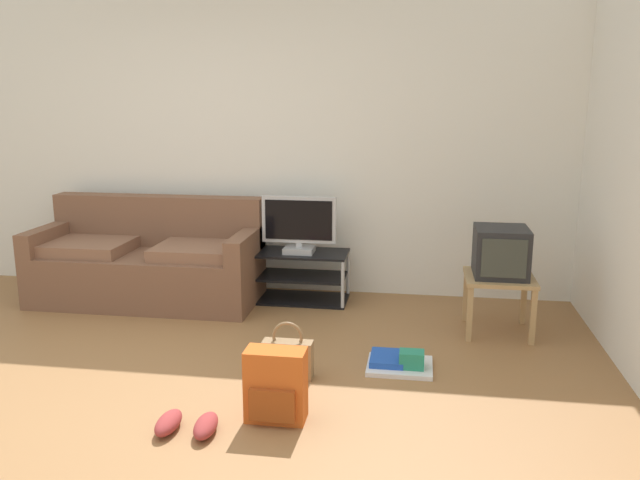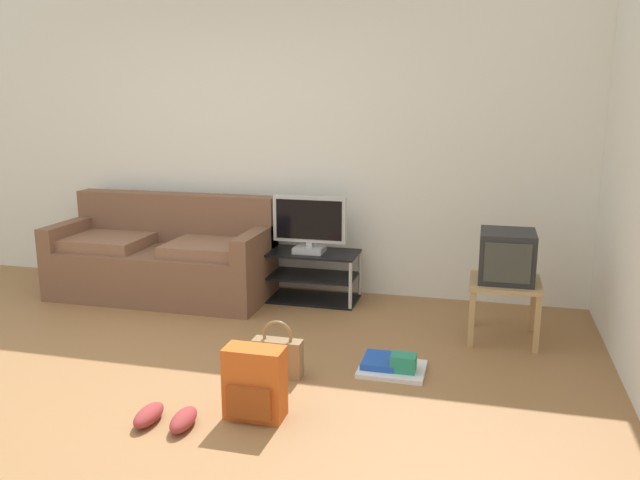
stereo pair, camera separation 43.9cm
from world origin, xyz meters
The scene contains 11 objects.
ground_plane centered at (0.00, 0.00, -0.01)m, with size 9.00×9.80×0.02m, color olive.
wall_back centered at (0.00, 2.45, 1.35)m, with size 9.00×0.10×2.70m, color silver.
couch centered at (-0.64, 1.90, 0.33)m, with size 1.91×0.82×0.88m.
tv_stand centered at (0.66, 2.08, 0.22)m, with size 0.83×0.43×0.43m.
flat_tv centered at (0.66, 2.06, 0.67)m, with size 0.64×0.22×0.49m.
side_table centered at (2.28, 1.54, 0.37)m, with size 0.50×0.50×0.44m.
crt_tv centered at (2.28, 1.56, 0.62)m, with size 0.39×0.42×0.36m.
backpack centered at (0.93, -0.04, 0.20)m, with size 0.33×0.24×0.41m.
handbag centered at (0.88, 0.51, 0.13)m, with size 0.32×0.11×0.37m.
sneakers_pair centered at (0.49, -0.25, 0.04)m, with size 0.33×0.27×0.09m.
floor_tray centered at (1.58, 0.75, 0.04)m, with size 0.43×0.35×0.14m.
Camera 1 is at (1.68, -3.23, 1.75)m, focal length 36.22 mm.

